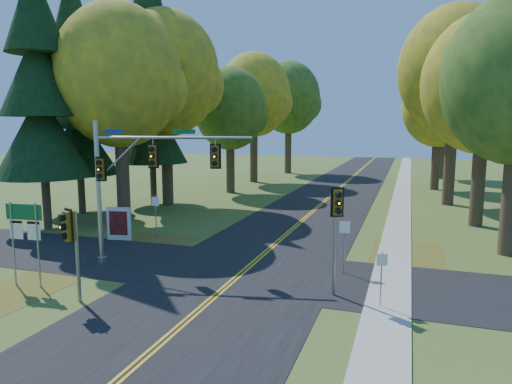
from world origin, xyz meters
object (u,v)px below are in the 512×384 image
(traffic_mast, at_px, (135,173))
(info_kiosk, at_px, (119,224))
(east_signal_pole, at_px, (337,214))
(route_sign_cluster, at_px, (25,227))

(traffic_mast, height_order, info_kiosk, traffic_mast)
(traffic_mast, bearing_deg, info_kiosk, 122.42)
(traffic_mast, distance_m, east_signal_pole, 9.40)
(traffic_mast, relative_size, info_kiosk, 3.83)
(route_sign_cluster, relative_size, info_kiosk, 1.83)
(east_signal_pole, xyz_separation_m, route_sign_cluster, (-11.83, -2.71, -0.75))
(route_sign_cluster, bearing_deg, east_signal_pole, 7.17)
(traffic_mast, distance_m, route_sign_cluster, 5.02)
(traffic_mast, xyz_separation_m, info_kiosk, (-3.59, 3.62, -3.32))
(route_sign_cluster, bearing_deg, info_kiosk, 91.92)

